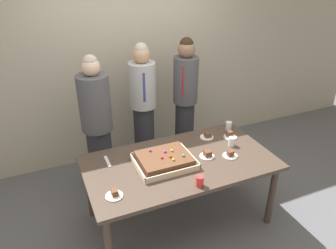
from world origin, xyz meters
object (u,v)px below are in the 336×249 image
Objects in this scene: plated_slice_far_left at (114,194)px; plated_slice_center_front at (207,136)px; person_striped_tie_right at (185,100)px; plated_slice_near_right at (207,155)px; drink_cup_far_end at (200,181)px; cake_server_utensil at (108,161)px; sheet_cake at (164,160)px; party_table at (180,168)px; drink_cup_middle at (229,126)px; drink_cup_nearest at (232,142)px; plated_slice_far_right at (230,155)px; plated_slice_near_left at (230,135)px; person_green_shirt_behind at (143,107)px; person_serving_front at (97,126)px.

plated_slice_center_front reaches higher than plated_slice_far_left.
plated_slice_center_front is at bearing 29.69° from person_striped_tie_right.
plated_slice_near_right is at bearing -119.56° from plated_slice_center_front.
drink_cup_far_end is 0.95m from cake_server_utensil.
plated_slice_near_right is 1.04m from plated_slice_far_left.
sheet_cake is 0.56m from cake_server_utensil.
party_table is 18.68× the size of drink_cup_middle.
drink_cup_middle is at bearing 62.31° from drink_cup_nearest.
plated_slice_center_front is at bearing 24.75° from plated_slice_far_left.
plated_slice_center_front is 1.50× the size of drink_cup_middle.
party_table is 0.53m from plated_slice_far_right.
drink_cup_nearest is at bearing -117.60° from plated_slice_near_left.
person_green_shirt_behind is at bearing 90.20° from party_table.
person_green_shirt_behind is at bearing -60.99° from person_striped_tie_right.
drink_cup_nearest is (1.36, 0.30, 0.03)m from plated_slice_far_left.
party_table is 12.45× the size of plated_slice_center_front.
person_striped_tie_right is at bearing 110.90° from drink_cup_middle.
plated_slice_near_left is 0.09× the size of person_striped_tie_right.
plated_slice_far_left is (-0.73, -0.26, 0.10)m from party_table.
drink_cup_far_end is (0.16, -0.43, 0.00)m from sheet_cake.
person_serving_front is at bearing 84.56° from plated_slice_far_left.
sheet_cake reaches higher than plated_slice_far_right.
drink_cup_middle is (0.32, 0.07, 0.03)m from plated_slice_center_front.
plated_slice_near_left is 0.19m from drink_cup_middle.
party_table is at bearing -22.33° from cake_server_utensil.
plated_slice_near_left is 0.84m from person_striped_tie_right.
plated_slice_near_left is at bearing 62.40° from drink_cup_nearest.
plated_slice_far_left is at bearing -160.73° from party_table.
drink_cup_nearest is (-0.08, -0.16, 0.02)m from plated_slice_near_left.
plated_slice_far_right is at bearing 30.09° from drink_cup_far_end.
sheet_cake is at bearing 0.01° from person_striped_tie_right.
plated_slice_near_right is 0.09× the size of person_serving_front.
plated_slice_far_left is (-0.57, -0.27, -0.03)m from sheet_cake.
drink_cup_nearest is (0.79, 0.03, 0.00)m from sheet_cake.
party_table is at bearing -175.67° from drink_cup_nearest.
plated_slice_center_front is 0.30m from drink_cup_nearest.
person_serving_front reaches higher than plated_slice_far_right.
plated_slice_center_front is at bearing 93.25° from plated_slice_far_right.
drink_cup_middle is 1.50m from person_serving_front.
sheet_cake reaches higher than plated_slice_center_front.
person_green_shirt_behind reaches higher than drink_cup_middle.
drink_cup_middle is at bearing 11.63° from plated_slice_center_front.
plated_slice_near_right is 1.27m from person_serving_front.
plated_slice_near_left is at bearing 17.71° from plated_slice_far_left.
drink_cup_far_end is at bearing -12.59° from plated_slice_far_left.
person_green_shirt_behind is at bearing 81.66° from person_serving_front.
drink_cup_middle is (1.53, 0.62, 0.03)m from plated_slice_far_left.
drink_cup_far_end is 0.50× the size of cake_server_utensil.
person_green_shirt_behind reaches higher than plated_slice_near_right.
person_striped_tie_right is at bearing 75.93° from plated_slice_near_right.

